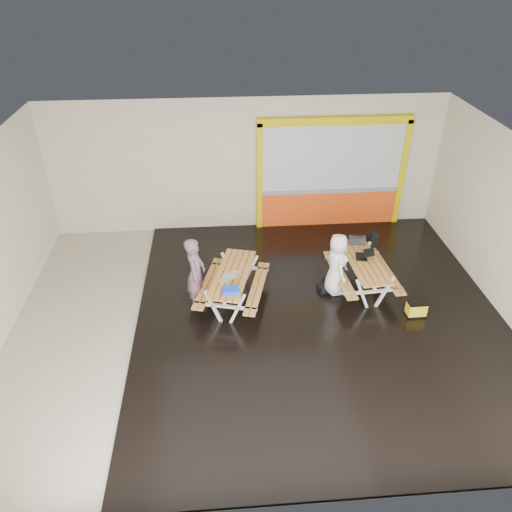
{
  "coord_description": "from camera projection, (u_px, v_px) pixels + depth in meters",
  "views": [
    {
      "loc": [
        -0.7,
        -7.89,
        6.59
      ],
      "look_at": [
        0.0,
        0.9,
        1.0
      ],
      "focal_mm": 34.82,
      "sensor_mm": 36.0,
      "label": 1
    }
  ],
  "objects": [
    {
      "name": "kiosk",
      "position": [
        331.0,
        176.0,
        12.9
      ],
      "size": [
        3.88,
        0.16,
        3.0
      ],
      "color": "#F95316",
      "rests_on": "room"
    },
    {
      "name": "deck",
      "position": [
        319.0,
        316.0,
        10.29
      ],
      "size": [
        7.5,
        7.98,
        0.05
      ],
      "primitive_type": "cube",
      "color": "black",
      "rests_on": "room"
    },
    {
      "name": "backpack",
      "position": [
        373.0,
        240.0,
        11.62
      ],
      "size": [
        0.27,
        0.22,
        0.4
      ],
      "color": "black",
      "rests_on": "picnic_table_right"
    },
    {
      "name": "fluke_bag",
      "position": [
        416.0,
        309.0,
        10.19
      ],
      "size": [
        0.4,
        0.27,
        0.34
      ],
      "color": "black",
      "rests_on": "deck"
    },
    {
      "name": "picnic_table_left",
      "position": [
        233.0,
        280.0,
        10.41
      ],
      "size": [
        1.71,
        2.15,
        0.76
      ],
      "color": "#C07E33",
      "rests_on": "deck"
    },
    {
      "name": "person_left",
      "position": [
        196.0,
        274.0,
        10.24
      ],
      "size": [
        0.47,
        0.64,
        1.63
      ],
      "primitive_type": "imported",
      "rotation": [
        0.0,
        0.0,
        1.44
      ],
      "color": "#724E60",
      "rests_on": "deck"
    },
    {
      "name": "dark_case",
      "position": [
        326.0,
        287.0,
        10.99
      ],
      "size": [
        0.41,
        0.34,
        0.13
      ],
      "primitive_type": "cube",
      "rotation": [
        0.0,
        0.0,
        0.24
      ],
      "color": "black",
      "rests_on": "deck"
    },
    {
      "name": "laptop_left",
      "position": [
        229.0,
        277.0,
        10.12
      ],
      "size": [
        0.44,
        0.43,
        0.15
      ],
      "color": "silver",
      "rests_on": "picnic_table_left"
    },
    {
      "name": "toolbox",
      "position": [
        357.0,
        240.0,
        11.32
      ],
      "size": [
        0.4,
        0.24,
        0.22
      ],
      "color": "black",
      "rests_on": "picnic_table_right"
    },
    {
      "name": "blue_pouch",
      "position": [
        231.0,
        291.0,
        9.73
      ],
      "size": [
        0.35,
        0.26,
        0.1
      ],
      "primitive_type": "cube",
      "rotation": [
        0.0,
        0.0,
        0.1
      ],
      "color": "blue",
      "rests_on": "picnic_table_left"
    },
    {
      "name": "picnic_table_right",
      "position": [
        363.0,
        267.0,
        10.84
      ],
      "size": [
        1.39,
        1.96,
        0.75
      ],
      "color": "#C07E33",
      "rests_on": "deck"
    },
    {
      "name": "person_right",
      "position": [
        337.0,
        264.0,
        10.57
      ],
      "size": [
        0.51,
        0.73,
        1.41
      ],
      "primitive_type": "imported",
      "rotation": [
        0.0,
        0.0,
        1.66
      ],
      "color": "white",
      "rests_on": "deck"
    },
    {
      "name": "room",
      "position": [
        260.0,
        248.0,
        9.28
      ],
      "size": [
        10.02,
        8.02,
        3.52
      ],
      "color": "beige",
      "rests_on": "ground"
    },
    {
      "name": "laptop_right",
      "position": [
        364.0,
        255.0,
        10.83
      ],
      "size": [
        0.44,
        0.41,
        0.16
      ],
      "color": "black",
      "rests_on": "picnic_table_right"
    }
  ]
}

